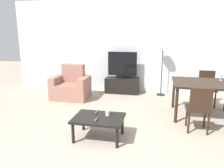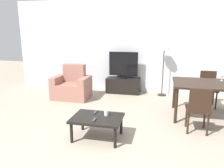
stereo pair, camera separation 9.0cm
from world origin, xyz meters
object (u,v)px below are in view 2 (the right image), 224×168
at_px(armchair, 72,87).
at_px(remote_primary, 94,120).
at_px(tv_stand, 123,85).
at_px(cup_white_near, 106,113).
at_px(dining_table, 205,87).
at_px(dining_chair_far, 208,87).
at_px(coffee_table, 97,120).
at_px(dining_chair_near, 199,108).
at_px(tv, 123,65).
at_px(wine_glass_left, 222,76).
at_px(remote_secondary, 95,112).
at_px(floor_lamp, 164,50).

distance_m(armchair, remote_primary, 2.58).
xyz_separation_m(armchair, tv_stand, (1.26, 0.84, -0.09)).
bearing_deg(cup_white_near, dining_table, 36.58).
height_order(tv_stand, dining_chair_far, dining_chair_far).
distance_m(coffee_table, dining_chair_near, 1.78).
bearing_deg(tv, wine_glass_left, -27.07).
xyz_separation_m(tv_stand, remote_primary, (0.08, -3.04, 0.17)).
bearing_deg(tv_stand, dining_table, -36.72).
xyz_separation_m(tv, cup_white_near, (0.21, -2.79, -0.40)).
bearing_deg(tv_stand, remote_secondary, -90.13).
relative_size(coffee_table, floor_lamp, 0.55).
xyz_separation_m(dining_chair_near, floor_lamp, (-0.63, 2.29, 0.81)).
height_order(dining_table, dining_chair_far, dining_chair_far).
xyz_separation_m(dining_chair_far, cup_white_near, (-1.99, -2.13, -0.05)).
distance_m(tv, dining_chair_near, 2.91).
bearing_deg(armchair, coffee_table, -56.83).
bearing_deg(tv_stand, dining_chair_near, -52.57).
height_order(coffee_table, cup_white_near, cup_white_near).
height_order(tv_stand, floor_lamp, floor_lamp).
xyz_separation_m(armchair, tv, (1.26, 0.83, 0.51)).
xyz_separation_m(dining_table, wine_glass_left, (0.37, 0.27, 0.18)).
bearing_deg(dining_table, remote_secondary, -148.12).
distance_m(tv, coffee_table, 2.93).
relative_size(floor_lamp, cup_white_near, 16.08).
distance_m(tv_stand, remote_primary, 3.04).
bearing_deg(remote_secondary, dining_table, 31.88).
height_order(tv_stand, remote_secondary, tv_stand).
distance_m(dining_table, floor_lamp, 1.81).
distance_m(dining_table, cup_white_near, 2.21).
bearing_deg(dining_table, tv_stand, 143.28).
bearing_deg(dining_chair_far, tv, 163.44).
height_order(armchair, dining_chair_far, armchair).
relative_size(tv_stand, wine_glass_left, 6.67).
relative_size(dining_chair_near, remote_primary, 5.62).
bearing_deg(remote_primary, tv, 91.49).
height_order(dining_chair_near, wine_glass_left, wine_glass_left).
bearing_deg(armchair, tv, 33.50).
xyz_separation_m(tv_stand, coffee_table, (0.08, -2.89, 0.11)).
distance_m(dining_chair_far, wine_glass_left, 0.68).
bearing_deg(remote_primary, floor_lamp, 70.94).
height_order(tv, cup_white_near, tv).
distance_m(tv_stand, cup_white_near, 2.81).
relative_size(dining_chair_near, dining_chair_far, 1.00).
distance_m(dining_table, dining_chair_near, 0.87).
bearing_deg(floor_lamp, dining_table, -59.67).
bearing_deg(cup_white_near, remote_primary, -118.45).
bearing_deg(cup_white_near, dining_chair_near, 17.64).
bearing_deg(dining_table, dining_chair_far, 74.83).
bearing_deg(tv_stand, armchair, -146.42).
xyz_separation_m(coffee_table, floor_lamp, (1.04, 2.88, 0.95)).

